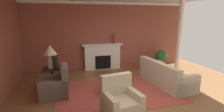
# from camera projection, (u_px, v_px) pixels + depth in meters

# --- Properties ---
(ground_plane) EXTENTS (9.17, 9.17, 0.00)m
(ground_plane) POSITION_uv_depth(u_px,v_px,m) (129.00, 95.00, 5.34)
(ground_plane) COLOR brown
(wall_fireplace) EXTENTS (7.66, 0.12, 3.01)m
(wall_fireplace) POSITION_uv_depth(u_px,v_px,m) (106.00, 36.00, 7.92)
(wall_fireplace) COLOR brown
(wall_fireplace) RESTS_ON ground_plane
(crown_moulding) EXTENTS (7.66, 0.08, 0.12)m
(crown_moulding) POSITION_uv_depth(u_px,v_px,m) (106.00, 3.00, 7.54)
(crown_moulding) COLOR white
(area_rug) EXTENTS (3.77, 2.52, 0.01)m
(area_rug) POSITION_uv_depth(u_px,v_px,m) (117.00, 92.00, 5.54)
(area_rug) COLOR #993D33
(area_rug) RESTS_ON ground_plane
(fireplace) EXTENTS (1.80, 0.35, 1.17)m
(fireplace) POSITION_uv_depth(u_px,v_px,m) (102.00, 57.00, 7.87)
(fireplace) COLOR white
(fireplace) RESTS_ON ground_plane
(sofa) EXTENTS (1.12, 2.18, 0.85)m
(sofa) POSITION_uv_depth(u_px,v_px,m) (165.00, 77.00, 6.06)
(sofa) COLOR #BCB299
(sofa) RESTS_ON ground_plane
(armchair_near_window) EXTENTS (0.82, 0.82, 0.95)m
(armchair_near_window) POSITION_uv_depth(u_px,v_px,m) (56.00, 86.00, 5.17)
(armchair_near_window) COLOR brown
(armchair_near_window) RESTS_ON ground_plane
(armchair_facing_fireplace) EXTENTS (0.92, 0.92, 0.95)m
(armchair_facing_fireplace) POSITION_uv_depth(u_px,v_px,m) (121.00, 103.00, 4.16)
(armchair_facing_fireplace) COLOR #C1B293
(armchair_facing_fireplace) RESTS_ON ground_plane
(coffee_table) EXTENTS (1.00, 1.00, 0.45)m
(coffee_table) POSITION_uv_depth(u_px,v_px,m) (117.00, 82.00, 5.47)
(coffee_table) COLOR black
(coffee_table) RESTS_ON ground_plane
(side_table) EXTENTS (0.56, 0.56, 0.70)m
(side_table) POSITION_uv_depth(u_px,v_px,m) (52.00, 77.00, 5.74)
(side_table) COLOR black
(side_table) RESTS_ON ground_plane
(table_lamp) EXTENTS (0.44, 0.44, 0.75)m
(table_lamp) POSITION_uv_depth(u_px,v_px,m) (50.00, 52.00, 5.56)
(table_lamp) COLOR beige
(table_lamp) RESTS_ON side_table
(vase_on_side_table) EXTENTS (0.16, 0.16, 0.44)m
(vase_on_side_table) POSITION_uv_depth(u_px,v_px,m) (55.00, 62.00, 5.55)
(vase_on_side_table) COLOR black
(vase_on_side_table) RESTS_ON side_table
(vase_mantel_right) EXTENTS (0.12, 0.12, 0.45)m
(vase_mantel_right) POSITION_uv_depth(u_px,v_px,m) (115.00, 38.00, 7.78)
(vase_mantel_right) COLOR #9E3328
(vase_mantel_right) RESTS_ON fireplace
(book_red_cover) EXTENTS (0.30, 0.26, 0.05)m
(book_red_cover) POSITION_uv_depth(u_px,v_px,m) (115.00, 79.00, 5.28)
(book_red_cover) COLOR tan
(book_red_cover) RESTS_ON coffee_table
(potted_plant) EXTENTS (0.56, 0.56, 0.83)m
(potted_plant) POSITION_uv_depth(u_px,v_px,m) (161.00, 57.00, 8.16)
(potted_plant) COLOR #BCB29E
(potted_plant) RESTS_ON ground_plane
(column_white) EXTENTS (0.20, 0.20, 3.01)m
(column_white) POSITION_uv_depth(u_px,v_px,m) (179.00, 37.00, 7.52)
(column_white) COLOR white
(column_white) RESTS_ON ground_plane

